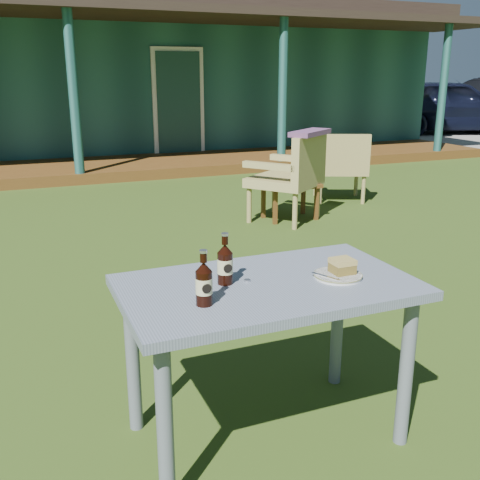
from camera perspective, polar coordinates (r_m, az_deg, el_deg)
name	(u,v)px	position (r m, az deg, el deg)	size (l,w,h in m)	color
ground	(169,304)	(3.97, -7.20, -6.43)	(80.00, 80.00, 0.00)	#334916
pavilion	(47,71)	(12.97, -19.04, 15.95)	(15.80, 8.30, 3.45)	#1C4B47
gravel_strip	(459,133)	(16.67, 21.37, 10.13)	(9.00, 6.00, 0.02)	gray
car_near	(449,106)	(16.35, 20.50, 12.62)	(1.70, 4.23, 1.44)	black
cafe_table	(268,306)	(2.34, 2.81, -6.66)	(1.20, 0.70, 0.72)	slate
plate	(338,275)	(2.39, 9.91, -3.57)	(0.20, 0.20, 0.01)	silver
cake_slice	(342,266)	(2.40, 10.36, -2.59)	(0.09, 0.09, 0.06)	brown
fork	(326,277)	(2.35, 8.70, -3.69)	(0.01, 0.14, 0.00)	silver
cola_bottle_near	(225,264)	(2.26, -1.53, -2.42)	(0.06, 0.07, 0.21)	black
cola_bottle_far	(204,283)	(2.06, -3.68, -4.40)	(0.06, 0.07, 0.21)	black
bottle_cap	(247,280)	(2.31, 0.73, -4.13)	(0.03, 0.03, 0.01)	silver
armchair_left	(292,173)	(6.04, 5.35, 6.79)	(0.94, 0.94, 0.94)	#988B4C
armchair_right	(341,163)	(7.13, 10.22, 7.68)	(0.81, 0.79, 0.85)	#988B4C
floral_throw	(310,133)	(5.91, 7.15, 10.77)	(0.61, 0.22, 0.05)	#603A60
side_table	(290,188)	(6.17, 5.11, 5.24)	(0.60, 0.40, 0.40)	#573515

